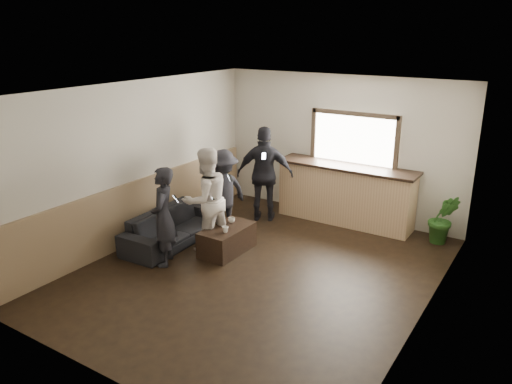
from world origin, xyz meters
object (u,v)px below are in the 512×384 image
Objects in this scene: sofa at (173,227)px; cup_a at (232,220)px; coffee_table at (227,240)px; potted_plant at (443,219)px; person_d at (265,174)px; person_c at (223,192)px; bar_counter at (346,190)px; cup_b at (225,229)px; person_a at (163,217)px; person_b at (206,200)px.

sofa is 1.08m from cup_a.
potted_plant is at bearing 38.02° from coffee_table.
coffee_table is 3.79m from potted_plant.
person_d reaches higher than coffee_table.
person_c is at bearing 130.30° from coffee_table.
person_d is at bearing 98.83° from coffee_table.
bar_counter reaches higher than coffee_table.
cup_b is 3.82m from potted_plant.
sofa is 1.27× the size of person_c.
cup_a reaches higher than coffee_table.
potted_plant is 4.81m from person_a.
sofa reaches higher than coffee_table.
sofa reaches higher than cup_a.
person_c reaches higher than coffee_table.
person_b is at bearing 60.21° from person_d.
person_c is (-1.68, -1.73, 0.15)m from bar_counter.
cup_b is at bearing -111.98° from bar_counter.
person_d reaches higher than potted_plant.
person_b is at bearing 28.63° from person_c.
person_c reaches higher than cup_b.
bar_counter is 2.66m from coffee_table.
coffee_table is 1.02m from person_c.
coffee_table is 9.28× the size of cup_b.
cup_a is at bearing 105.36° from coffee_table.
sofa is 1.05m from coffee_table.
bar_counter reaches higher than potted_plant.
cup_b is at bearing 97.09° from person_b.
person_a is (-1.71, -3.26, 0.16)m from bar_counter.
cup_a is 0.06× the size of person_d.
cup_b is at bearing 52.48° from person_c.
person_a reaches higher than person_c.
person_d is (-0.35, 1.81, 0.44)m from cup_b.
cup_a is 1.03× the size of cup_b.
sofa is 18.10× the size of cup_a.
cup_b is (1.13, 0.01, 0.20)m from sofa.
cup_b is 0.06× the size of person_d.
person_d is (-1.38, -0.74, 0.29)m from bar_counter.
person_c is at bearing 128.15° from cup_b.
person_a is (-0.52, -1.12, 0.32)m from cup_a.
cup_b is (0.16, -0.41, 0.01)m from cup_a.
person_d reaches higher than person_b.
bar_counter is at bearing 60.90° from cup_a.
person_b reaches higher than coffee_table.
cup_a is 0.06× the size of person_b.
person_d is (-0.19, 1.40, 0.45)m from cup_a.
person_b reaches higher than cup_a.
person_a is 2.54m from person_d.
coffee_table is 1.80m from person_d.
coffee_table is 0.56× the size of person_b.
coffee_table is at bearing -74.64° from cup_a.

